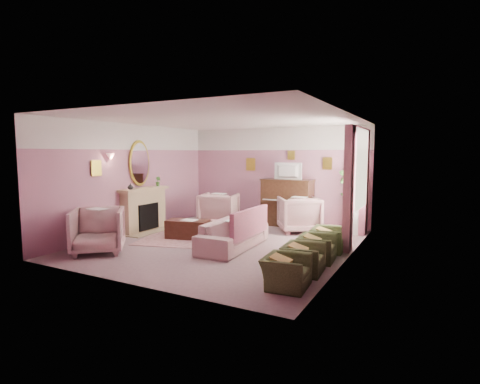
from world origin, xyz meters
The scene contains 48 objects.
floor centered at (0.00, 0.00, 0.00)m, with size 5.50×6.00×0.01m, color gray.
ceiling centered at (0.00, 0.00, 2.80)m, with size 5.50×6.00×0.01m, color white.
wall_back centered at (0.00, 3.00, 1.40)m, with size 5.50×0.02×2.80m, color slate.
wall_front centered at (0.00, -3.00, 1.40)m, with size 5.50×0.02×2.80m, color slate.
wall_left centered at (-2.75, 0.00, 1.40)m, with size 0.02×6.00×2.80m, color slate.
wall_right centered at (2.75, 0.00, 1.40)m, with size 0.02×6.00×2.80m, color slate.
picture_rail_band centered at (0.00, 2.99, 2.47)m, with size 5.50×0.01×0.65m, color silver.
stripe_panel centered at (2.73, 1.30, 1.07)m, with size 0.01×3.00×2.15m, color #9DA78E.
fireplace_surround centered at (-2.59, 0.20, 0.55)m, with size 0.30×1.40×1.10m, color tan.
fireplace_inset centered at (-2.49, 0.20, 0.40)m, with size 0.18×0.72×0.68m, color black.
fire_ember centered at (-2.45, 0.20, 0.22)m, with size 0.06×0.54×0.10m, color #FF582E.
mantel_shelf centered at (-2.56, 0.20, 1.12)m, with size 0.40×1.55×0.07m, color tan.
hearth centered at (-2.39, 0.20, 0.01)m, with size 0.55×1.50×0.02m, color tan.
mirror_frame centered at (-2.70, 0.20, 1.80)m, with size 0.04×0.72×1.20m, color #AC9C2D.
mirror_glass centered at (-2.67, 0.20, 1.80)m, with size 0.01×0.60×1.06m, color white.
sconce_shade centered at (-2.62, -0.85, 1.98)m, with size 0.20×0.20×0.16m, color pink.
piano centered at (0.50, 2.68, 0.65)m, with size 1.40×0.60×1.30m, color #382013.
piano_keyshelf centered at (0.50, 2.33, 0.72)m, with size 1.30×0.12×0.06m, color #382013.
piano_keys centered at (0.50, 2.33, 0.76)m, with size 1.20×0.08×0.02m, color silver.
piano_top centered at (0.50, 2.68, 1.31)m, with size 1.45×0.65×0.04m, color #382013.
television centered at (0.50, 2.63, 1.60)m, with size 0.80×0.12×0.48m, color black.
print_back_left centered at (-0.80, 2.96, 1.72)m, with size 0.30×0.03×0.38m, color #AC9C2D.
print_back_right centered at (1.55, 2.96, 1.78)m, with size 0.26×0.03×0.34m, color #AC9C2D.
print_back_mid centered at (0.50, 2.96, 2.00)m, with size 0.22×0.03×0.26m, color #AC9C2D.
print_left_wall centered at (-2.71, -1.20, 1.72)m, with size 0.03×0.28×0.36m, color #AC9C2D.
window_blind centered at (2.70, 1.55, 1.70)m, with size 0.03×1.40×1.80m, color beige.
curtain_left centered at (2.62, 0.63, 1.30)m, with size 0.16×0.34×2.60m, color #A45268.
curtain_right centered at (2.62, 2.47, 1.30)m, with size 0.16×0.34×2.60m, color #A45268.
pelmet centered at (2.62, 1.55, 2.56)m, with size 0.16×2.20×0.16m, color #A45268.
mantel_plant centered at (-2.55, 0.75, 1.29)m, with size 0.16×0.16×0.28m, color #417E2E.
mantel_vase centered at (-2.55, -0.30, 1.23)m, with size 0.16×0.16×0.16m, color silver.
area_rug centered at (-0.86, 0.04, 0.01)m, with size 2.50×1.80×0.01m, color #A57173.
coffee_table centered at (-1.05, 0.04, 0.23)m, with size 1.00×0.50×0.45m, color #34170F.
table_paper centered at (-1.00, 0.04, 0.46)m, with size 0.35×0.28×0.01m, color white.
sofa centered at (0.37, -0.25, 0.42)m, with size 0.70×2.09×0.84m, color #B48D8C.
sofa_throw centered at (0.77, -0.25, 0.60)m, with size 0.11×1.58×0.58m, color #A45268.
floral_armchair_left centered at (-1.21, 1.76, 0.52)m, with size 0.99×0.99×1.03m, color #B48D8C.
floral_armchair_right centered at (1.08, 2.02, 0.52)m, with size 0.99×0.99×1.03m, color #B48D8C.
floral_armchair_front centered at (-1.93, -1.90, 0.52)m, with size 0.99×0.99×1.03m, color #B48D8C.
olive_chair_a centered at (2.25, -1.97, 0.33)m, with size 0.53×0.76×0.66m, color #3F4C27.
olive_chair_b centered at (2.25, -1.15, 0.33)m, with size 0.53×0.76×0.66m, color #3F4C27.
olive_chair_c centered at (2.25, -0.33, 0.33)m, with size 0.53×0.76×0.66m, color #3F4C27.
olive_chair_d centered at (2.25, 0.49, 0.33)m, with size 0.53×0.76×0.66m, color #3F4C27.
side_table centered at (2.39, 2.53, 0.35)m, with size 0.52×0.52×0.70m, color silver.
side_plant_big centered at (2.39, 2.53, 0.87)m, with size 0.30×0.30×0.34m, color #417E2E.
side_plant_small centered at (2.51, 2.43, 0.84)m, with size 0.16×0.16×0.28m, color #417E2E.
palm_pot centered at (2.33, 2.55, 0.17)m, with size 0.34×0.34×0.34m, color brown.
palm_plant centered at (2.33, 2.55, 1.06)m, with size 0.76×0.76×1.44m, color #417E2E.
Camera 1 is at (4.24, -7.26, 2.07)m, focal length 28.00 mm.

